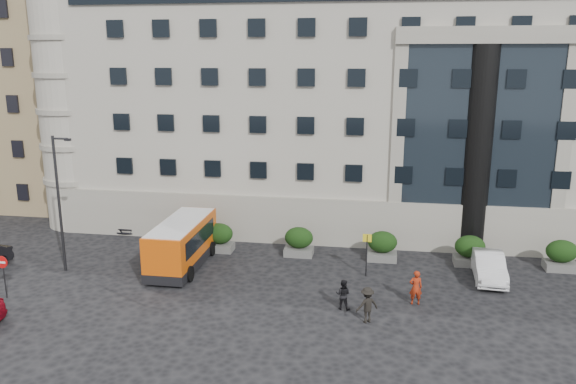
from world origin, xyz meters
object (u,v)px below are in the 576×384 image
(hedge_e, at_px, (561,255))
(parked_car_c, at_px, (137,217))
(minibus, at_px, (182,242))
(pedestrian_a, at_px, (416,287))
(hedge_c, at_px, (382,246))
(bus_stop_sign, at_px, (367,248))
(street_lamp, at_px, (60,199))
(hedge_a, at_px, (219,237))
(white_taxi, at_px, (489,266))
(pedestrian_b, at_px, (343,294))
(no_entry_sign, at_px, (3,268))
(hedge_b, at_px, (299,241))
(pedestrian_c, at_px, (367,305))
(hedge_d, at_px, (470,250))
(parked_car_d, at_px, (113,216))
(red_truck, at_px, (87,202))

(hedge_e, distance_m, parked_car_c, 28.61)
(minibus, xyz_separation_m, pedestrian_a, (13.47, -3.09, -0.65))
(hedge_c, height_order, minibus, minibus)
(bus_stop_sign, relative_size, pedestrian_a, 1.40)
(minibus, bearing_deg, street_lamp, -165.18)
(hedge_c, bearing_deg, hedge_a, 180.00)
(street_lamp, height_order, minibus, street_lamp)
(white_taxi, height_order, pedestrian_b, pedestrian_b)
(hedge_c, height_order, parked_car_c, hedge_c)
(pedestrian_a, bearing_deg, hedge_a, -34.46)
(no_entry_sign, bearing_deg, street_lamp, 75.28)
(hedge_a, xyz_separation_m, pedestrian_b, (8.47, -7.32, -0.15))
(hedge_b, relative_size, minibus, 0.27)
(pedestrian_c, bearing_deg, no_entry_sign, -27.94)
(hedge_a, relative_size, hedge_d, 1.00)
(street_lamp, distance_m, parked_car_c, 9.73)
(hedge_b, bearing_deg, pedestrian_b, -65.93)
(parked_car_d, bearing_deg, hedge_b, -18.34)
(hedge_c, distance_m, white_taxi, 6.30)
(hedge_b, distance_m, hedge_c, 5.20)
(hedge_a, bearing_deg, pedestrian_b, -40.84)
(hedge_e, bearing_deg, pedestrian_c, -142.44)
(pedestrian_a, xyz_separation_m, pedestrian_c, (-2.38, -2.39, -0.02))
(hedge_d, height_order, minibus, minibus)
(bus_stop_sign, relative_size, red_truck, 0.49)
(hedge_c, bearing_deg, bus_stop_sign, -107.82)
(parked_car_d, relative_size, pedestrian_c, 2.50)
(hedge_d, xyz_separation_m, no_entry_sign, (-24.60, -8.84, 0.72))
(pedestrian_a, bearing_deg, pedestrian_b, 10.58)
(no_entry_sign, distance_m, minibus, 9.55)
(pedestrian_a, distance_m, pedestrian_c, 3.38)
(street_lamp, height_order, pedestrian_a, street_lamp)
(hedge_b, distance_m, white_taxi, 11.34)
(hedge_a, relative_size, red_truck, 0.36)
(hedge_a, bearing_deg, hedge_e, 0.00)
(hedge_c, relative_size, pedestrian_b, 1.18)
(hedge_e, xyz_separation_m, white_taxi, (-4.45, -2.07, -0.17))
(street_lamp, relative_size, pedestrian_c, 4.55)
(hedge_b, bearing_deg, minibus, -155.12)
(hedge_c, distance_m, hedge_e, 10.40)
(street_lamp, relative_size, parked_car_d, 1.82)
(hedge_d, bearing_deg, white_taxi, -70.13)
(hedge_e, height_order, street_lamp, street_lamp)
(hedge_c, bearing_deg, minibus, -165.47)
(pedestrian_b, xyz_separation_m, pedestrian_c, (1.22, -1.22, 0.10))
(hedge_c, distance_m, pedestrian_c, 8.57)
(hedge_b, relative_size, hedge_d, 1.00)
(hedge_b, distance_m, hedge_e, 15.60)
(hedge_e, height_order, red_truck, red_truck)
(red_truck, xyz_separation_m, white_taxi, (28.47, -7.59, -0.60))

